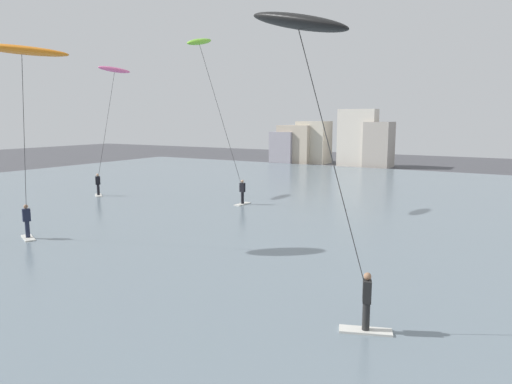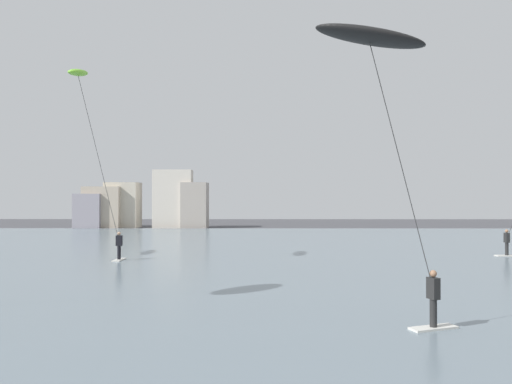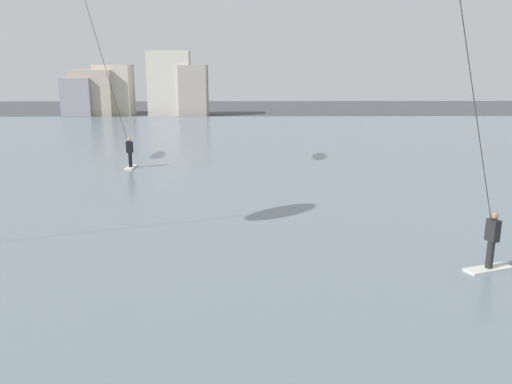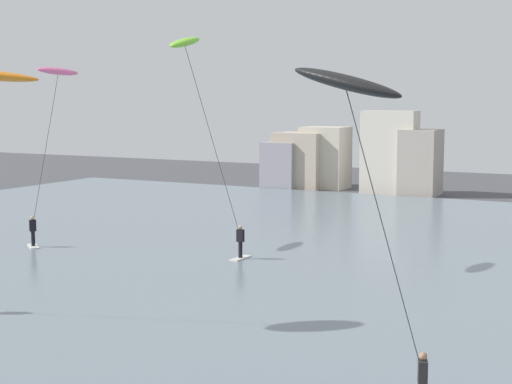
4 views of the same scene
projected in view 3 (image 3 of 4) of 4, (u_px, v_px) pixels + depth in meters
water_bay at (307, 162)px, 29.89m from camera, size 84.00×52.00×0.10m
far_shore_buildings at (129, 91)px, 56.44m from camera, size 15.42×4.50×6.90m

